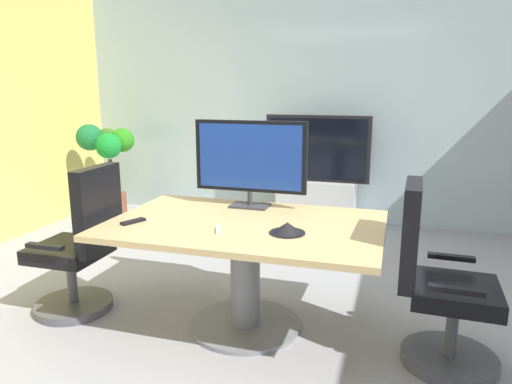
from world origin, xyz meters
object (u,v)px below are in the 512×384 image
(office_chair_left, at_px, (81,252))
(wall_display_unit, at_px, (316,190))
(conference_table, at_px, (245,251))
(potted_plant, at_px, (109,156))
(remote_control, at_px, (133,221))
(office_chair_right, at_px, (438,290))
(tv_monitor, at_px, (250,159))
(conference_phone, at_px, (287,228))

(office_chair_left, relative_size, wall_display_unit, 0.83)
(conference_table, bearing_deg, potted_plant, 138.97)
(conference_table, bearing_deg, remote_control, -161.91)
(office_chair_right, xyz_separation_m, remote_control, (-1.91, -0.16, 0.30))
(tv_monitor, bearing_deg, wall_display_unit, 86.21)
(conference_table, bearing_deg, tv_monitor, 102.76)
(conference_table, distance_m, wall_display_unit, 2.53)
(office_chair_left, relative_size, remote_control, 6.41)
(tv_monitor, height_order, potted_plant, tv_monitor)
(conference_phone, bearing_deg, conference_table, 154.10)
(office_chair_right, xyz_separation_m, potted_plant, (-3.70, 2.23, 0.33))
(office_chair_right, bearing_deg, conference_phone, 98.14)
(wall_display_unit, xyz_separation_m, remote_control, (-0.75, -2.76, 0.32))
(office_chair_left, height_order, wall_display_unit, wall_display_unit)
(remote_control, bearing_deg, office_chair_right, 28.91)
(tv_monitor, relative_size, conference_phone, 3.82)
(office_chair_right, distance_m, wall_display_unit, 2.84)
(potted_plant, xyz_separation_m, conference_phone, (2.81, -2.32, -0.01))
(office_chair_right, relative_size, conference_phone, 4.95)
(tv_monitor, distance_m, remote_control, 0.94)
(wall_display_unit, bearing_deg, office_chair_right, -65.88)
(remote_control, bearing_deg, conference_phone, 28.08)
(office_chair_left, distance_m, potted_plant, 2.64)
(office_chair_left, bearing_deg, tv_monitor, 114.90)
(office_chair_right, distance_m, remote_control, 1.94)
(conference_table, bearing_deg, office_chair_left, -174.25)
(tv_monitor, relative_size, remote_control, 4.94)
(wall_display_unit, xyz_separation_m, conference_phone, (0.27, -2.68, 0.34))
(wall_display_unit, bearing_deg, conference_phone, -84.19)
(wall_display_unit, relative_size, conference_phone, 5.95)
(conference_table, height_order, tv_monitor, tv_monitor)
(office_chair_left, bearing_deg, office_chair_right, 90.97)
(tv_monitor, bearing_deg, conference_table, -77.24)
(tv_monitor, bearing_deg, office_chair_right, -19.91)
(potted_plant, relative_size, remote_control, 6.95)
(office_chair_left, relative_size, conference_phone, 4.95)
(office_chair_left, distance_m, tv_monitor, 1.40)
(wall_display_unit, bearing_deg, tv_monitor, -93.79)
(conference_table, relative_size, conference_phone, 8.12)
(tv_monitor, bearing_deg, conference_phone, -53.62)
(conference_table, relative_size, wall_display_unit, 1.36)
(wall_display_unit, distance_m, remote_control, 2.87)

